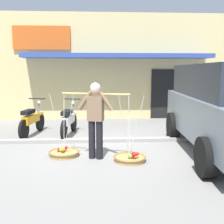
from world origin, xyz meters
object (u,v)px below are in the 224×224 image
object	(u,v)px
fruit_basket_left_side	(64,153)
motorcycle_nearest_shop	(32,120)
motorcycle_second_in_row	(69,121)
fruit_basket_right_side	(130,158)
fruit_vendor	(96,116)

from	to	relation	value
fruit_basket_left_side	motorcycle_nearest_shop	bearing A→B (deg)	119.20
motorcycle_second_in_row	fruit_basket_right_side	bearing A→B (deg)	-57.71
fruit_vendor	motorcycle_nearest_shop	bearing A→B (deg)	129.17
fruit_basket_left_side	motorcycle_nearest_shop	distance (m)	2.48
fruit_basket_left_side	fruit_basket_right_side	bearing A→B (deg)	-17.69
fruit_basket_left_side	motorcycle_second_in_row	distance (m)	2.01
fruit_basket_left_side	motorcycle_second_in_row	xyz separation A→B (m)	(-0.07, 1.97, 0.38)
fruit_vendor	motorcycle_second_in_row	size ratio (longest dim) A/B	0.93
fruit_basket_left_side	fruit_basket_right_side	distance (m)	1.55
motorcycle_second_in_row	fruit_vendor	bearing A→B (deg)	-69.97
fruit_basket_left_side	fruit_basket_right_side	size ratio (longest dim) A/B	1.00
motorcycle_nearest_shop	motorcycle_second_in_row	world-z (taller)	same
fruit_vendor	fruit_basket_right_side	distance (m)	1.19
fruit_basket_right_side	motorcycle_nearest_shop	xyz separation A→B (m)	(-2.68, 2.61, 0.38)
fruit_vendor	motorcycle_second_in_row	xyz separation A→B (m)	(-0.80, 2.21, -0.52)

